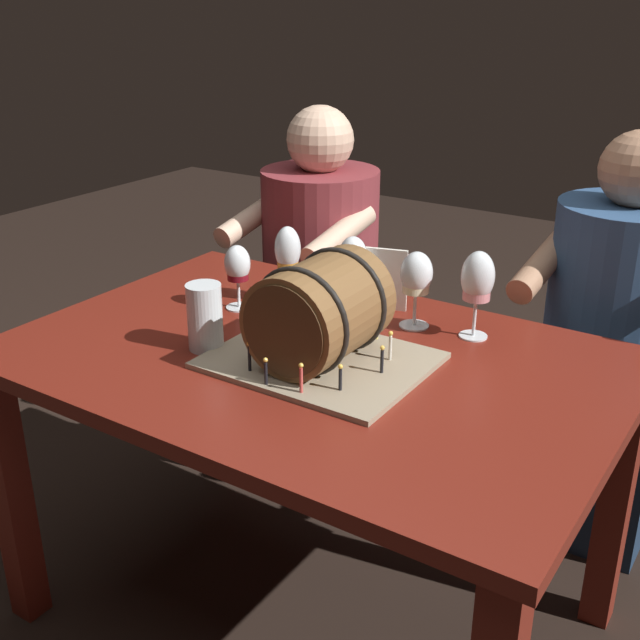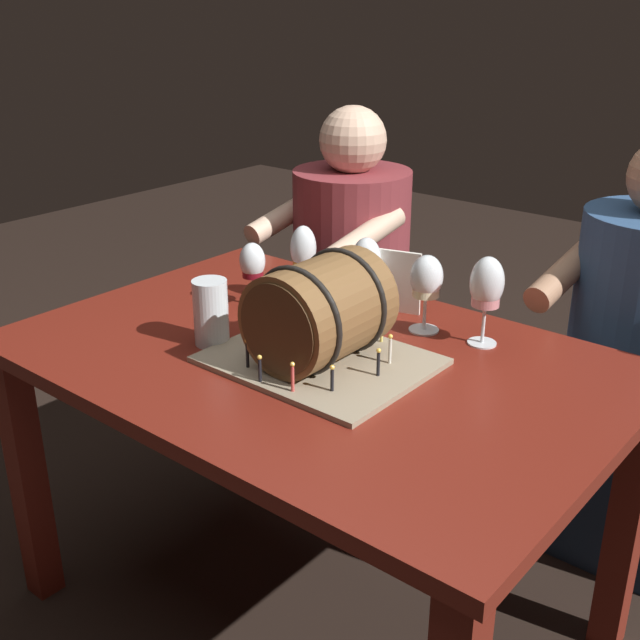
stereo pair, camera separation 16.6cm
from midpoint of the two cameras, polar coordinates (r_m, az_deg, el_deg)
name	(u,v)px [view 1 (the left image)]	position (r m, az deg, el deg)	size (l,w,h in m)	color
ground_plane	(312,613)	(2.16, -2.90, -20.39)	(8.00, 8.00, 0.00)	black
dining_table	(311,397)	(1.79, -3.29, -5.61)	(1.34, 0.90, 0.73)	maroon
barrel_cake	(320,317)	(1.66, -2.87, 0.19)	(0.45, 0.36, 0.24)	gray
wine_glass_amber	(288,253)	(1.99, -4.74, 4.82)	(0.07, 0.07, 0.20)	white
wine_glass_white	(416,277)	(1.84, 4.40, 3.07)	(0.08, 0.08, 0.19)	white
wine_glass_empty	(353,261)	(1.93, -0.08, 4.26)	(0.07, 0.07, 0.19)	white
wine_glass_rose	(478,281)	(1.80, 8.71, 2.78)	(0.08, 0.08, 0.21)	white
wine_glass_red	(237,267)	(1.97, -8.38, 3.76)	(0.07, 0.07, 0.16)	white
beer_pint	(205,319)	(1.77, -10.96, 0.04)	(0.08, 0.08, 0.15)	white
menu_card	(385,279)	(1.96, 2.30, 2.91)	(0.11, 0.01, 0.16)	silver
person_seated_left	(320,290)	(2.63, -1.83, 2.15)	(0.43, 0.50, 1.15)	#4C1B1E
person_seated_right	(609,357)	(2.26, 18.18, -2.57)	(0.42, 0.49, 1.16)	#1B2D46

